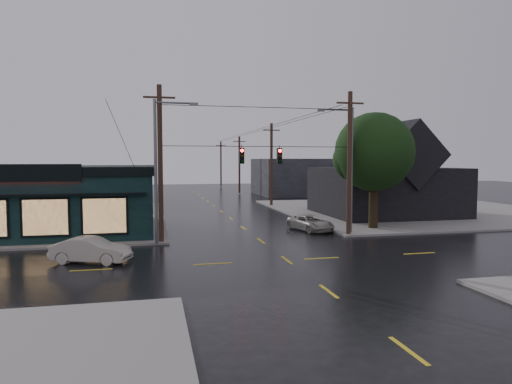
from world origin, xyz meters
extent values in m
plane|color=black|center=(0.00, 0.00, 0.00)|extent=(160.00, 160.00, 0.00)
cube|color=gray|center=(-20.00, 20.00, 0.07)|extent=(28.00, 28.00, 0.15)
cube|color=gray|center=(20.00, 20.00, 0.07)|extent=(28.00, 28.00, 0.15)
cube|color=black|center=(-15.00, 13.00, 2.25)|extent=(16.00, 12.00, 4.20)
cube|color=black|center=(-15.00, 13.00, 4.65)|extent=(16.30, 12.30, 0.60)
cube|color=#FF1E14|center=(-15.00, 6.89, 4.60)|extent=(7.00, 0.16, 0.90)
cube|color=black|center=(15.00, 17.00, 2.40)|extent=(12.00, 11.00, 4.50)
cylinder|color=black|center=(9.67, 8.96, 2.40)|extent=(0.70, 0.70, 4.51)
sphere|color=black|center=(9.67, 8.96, 6.02)|extent=(6.07, 6.07, 6.07)
cylinder|color=black|center=(0.00, 6.50, 6.30)|extent=(13.00, 0.04, 0.04)
cube|color=#392C29|center=(-14.00, 40.00, 2.20)|extent=(12.00, 10.00, 4.40)
cube|color=#222227|center=(16.00, 45.00, 2.80)|extent=(14.00, 12.00, 5.60)
imported|color=#B4AC9E|center=(-10.22, 1.69, 0.67)|extent=(4.34, 2.71, 1.35)
imported|color=#9E9A92|center=(4.73, 9.49, 0.60)|extent=(3.00, 4.70, 1.21)
camera|label=1|loc=(-6.99, -23.29, 5.38)|focal=32.00mm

